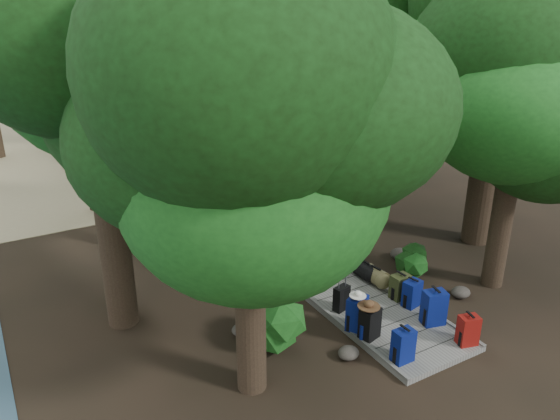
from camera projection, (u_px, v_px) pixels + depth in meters
ground at (303, 260)px, 14.04m from camera, size 120.00×120.00×0.00m
sand_beach at (129, 132)px, 26.88m from camera, size 40.00×22.00×0.02m
boardwalk at (283, 244)px, 14.82m from camera, size 2.00×12.00×0.12m
backpack_left_a at (403, 344)px, 9.91m from camera, size 0.38×0.27×0.72m
backpack_left_b at (370, 322)px, 10.57m from camera, size 0.45×0.37×0.72m
backpack_left_c at (357, 311)px, 10.86m from camera, size 0.52×0.47×0.80m
backpack_right_a at (468, 329)px, 10.40m from camera, size 0.43×0.35×0.67m
backpack_right_b at (434, 306)px, 11.03m from camera, size 0.51×0.42×0.81m
backpack_right_c at (412, 292)px, 11.68m from camera, size 0.43×0.35×0.66m
backpack_right_d at (400, 285)px, 11.99m from camera, size 0.42×0.31×0.62m
duffel_right_khaki at (375, 276)px, 12.63m from camera, size 0.43×0.61×0.38m
duffel_right_black at (364, 270)px, 12.91m from camera, size 0.40×0.63×0.39m
suitcase_on_boardwalk at (341, 298)px, 11.55m from camera, size 0.39×0.28×0.55m
lone_suitcase_on_sand at (198, 163)px, 20.78m from camera, size 0.47×0.31×0.68m
hat_brown at (369, 303)px, 10.39m from camera, size 0.44×0.44×0.13m
hat_white at (358, 293)px, 10.62m from camera, size 0.33×0.33×0.11m
kayak at (71, 166)px, 21.09m from camera, size 0.85×2.98×0.29m
sun_lounger at (226, 145)px, 23.47m from camera, size 0.71×1.73×0.54m
tree_right_a at (515, 139)px, 11.62m from camera, size 4.21×4.21×7.02m
tree_right_b at (504, 38)px, 13.17m from camera, size 6.03×6.03×10.77m
tree_right_c at (358, 79)px, 15.69m from camera, size 4.72×4.72×8.18m
tree_right_d at (363, 23)px, 17.83m from camera, size 5.98×5.98×10.96m
tree_right_e at (291, 51)px, 20.23m from camera, size 4.87×4.87×8.76m
tree_right_f at (314, 32)px, 23.63m from camera, size 5.38×5.38×9.62m
tree_left_a at (248, 190)px, 8.21m from camera, size 4.39×4.39×7.31m
tree_left_b at (98, 112)px, 9.79m from camera, size 4.91×4.91×8.85m
tree_left_c at (108, 107)px, 13.46m from camera, size 4.34×4.34×7.55m
tree_back_a at (92, 50)px, 23.24m from camera, size 4.74×4.74×8.21m
tree_back_b at (144, 15)px, 25.98m from camera, size 6.05×6.05×10.80m
tree_back_c at (215, 25)px, 27.37m from camera, size 5.39×5.39×9.70m
palm_right_a at (289, 83)px, 18.41m from camera, size 4.20×4.20×7.15m
palm_right_b at (275, 57)px, 23.48m from camera, size 3.93×3.93×7.59m
palm_right_c at (201, 60)px, 24.61m from camera, size 4.45×4.45×7.09m
palm_left_a at (70, 88)px, 15.70m from camera, size 4.85×4.85×7.71m
rock_left_a at (349, 353)px, 10.26m from camera, size 0.41×0.37×0.23m
rock_left_b at (241, 330)px, 10.97m from camera, size 0.40×0.36×0.22m
rock_left_c at (224, 258)px, 13.83m from camera, size 0.50×0.45×0.28m
rock_left_d at (179, 238)px, 15.15m from camera, size 0.27×0.24×0.15m
rock_right_a at (461, 292)px, 12.31m from camera, size 0.44×0.40×0.24m
rock_right_b at (400, 254)px, 14.08m from camera, size 0.50×0.45×0.28m
rock_right_c at (315, 222)px, 16.17m from camera, size 0.27×0.25×0.15m
rock_right_d at (315, 189)px, 18.72m from camera, size 0.49×0.44×0.27m
shrub_left_a at (272, 322)px, 10.44m from camera, size 1.25×1.25×1.12m
shrub_left_b at (208, 256)px, 13.48m from camera, size 0.78×0.78×0.70m
shrub_left_c at (143, 213)px, 15.83m from camera, size 1.02×1.02×0.92m
shrub_right_a at (417, 263)px, 13.06m from camera, size 0.87×0.87×0.78m
shrub_right_b at (340, 192)px, 16.94m from camera, size 1.43×1.43×1.29m
shrub_right_c at (269, 178)px, 18.83m from camera, size 0.96×0.96×0.87m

